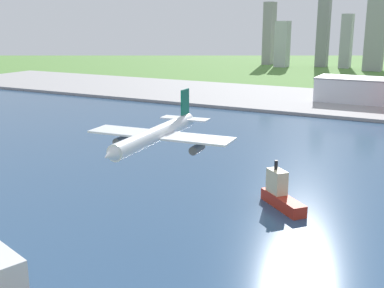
{
  "coord_description": "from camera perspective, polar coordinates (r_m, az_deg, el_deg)",
  "views": [
    {
      "loc": [
        94.69,
        68.48,
        68.89
      ],
      "look_at": [
        8.2,
        232.83,
        21.4
      ],
      "focal_mm": 44.94,
      "sensor_mm": 36.0,
      "label": 1
    }
  ],
  "objects": [
    {
      "name": "warehouse_main",
      "position": [
        433.62,
        19.13,
        6.12
      ],
      "size": [
        68.49,
        36.96,
        20.41
      ],
      "color": "silver",
      "rests_on": "industrial_pier"
    },
    {
      "name": "tugboat_small",
      "position": [
        187.09,
        10.47,
        -5.86
      ],
      "size": [
        21.74,
        19.98,
        17.13
      ],
      "color": "#B22D1E",
      "rests_on": "water_bay"
    },
    {
      "name": "industrial_pier",
      "position": [
        437.29,
        14.97,
        4.96
      ],
      "size": [
        840.0,
        140.0,
        2.5
      ],
      "primitive_type": "cube",
      "color": "#989698",
      "rests_on": "ground"
    },
    {
      "name": "distant_skyline",
      "position": [
        767.28,
        16.76,
        12.58
      ],
      "size": [
        231.64,
        60.06,
        139.24
      ],
      "color": "gray",
      "rests_on": "ground"
    },
    {
      "name": "water_bay",
      "position": [
        207.66,
        -1.08,
        -5.01
      ],
      "size": [
        840.0,
        360.0,
        0.15
      ],
      "primitive_type": "cube",
      "color": "#2D4C70",
      "rests_on": "ground"
    },
    {
      "name": "ground_plane",
      "position": [
        259.45,
        5.32,
        -1.12
      ],
      "size": [
        2400.0,
        2400.0,
        0.0
      ],
      "primitive_type": "plane",
      "color": "#528239"
    },
    {
      "name": "airplane_landing",
      "position": [
        119.19,
        -4.28,
        1.08
      ],
      "size": [
        38.44,
        43.21,
        12.83
      ],
      "color": "silver"
    }
  ]
}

